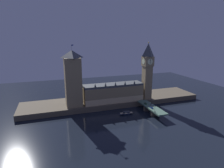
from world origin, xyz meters
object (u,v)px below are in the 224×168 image
pedestrian_near_rail (155,112)px  pedestrian_mid_walk (155,105)px  car_southbound_trail (151,104)px  pedestrian_far_rail (144,104)px  car_northbound_lead (145,103)px  car_northbound_trail (151,107)px  street_lamp_far (141,100)px  street_lamp_near (155,108)px  boat_upstream (126,113)px  victoria_tower (73,79)px  clock_tower (147,69)px

pedestrian_near_rail → pedestrian_mid_walk: pedestrian_mid_walk is taller
car_southbound_trail → pedestrian_far_rail: bearing=158.8°
car_northbound_lead → car_southbound_trail: (4.95, -4.57, -0.02)m
car_southbound_trail → pedestrian_far_rail: pedestrian_far_rail is taller
car_northbound_trail → street_lamp_far: size_ratio=0.77×
car_southbound_trail → street_lamp_near: size_ratio=0.62×
pedestrian_far_rail → pedestrian_mid_walk: bearing=-33.2°
pedestrian_mid_walk → street_lamp_far: 17.16m
pedestrian_near_rail → car_southbound_trail: bearing=70.3°
car_northbound_lead → boat_upstream: size_ratio=0.29×
boat_upstream → pedestrian_near_rail: bearing=-43.4°
street_lamp_far → street_lamp_near: bearing=-90.0°
pedestrian_far_rail → street_lamp_far: street_lamp_far is taller
pedestrian_far_rail → street_lamp_near: (-0.40, -22.48, 3.20)m
pedestrian_far_rail → boat_upstream: size_ratio=0.10×
victoria_tower → street_lamp_near: (73.04, -49.84, -25.38)m
street_lamp_far → boat_upstream: street_lamp_far is taller
boat_upstream → pedestrian_mid_walk: bearing=-7.2°
car_southbound_trail → pedestrian_near_rail: 21.98m
street_lamp_far → pedestrian_mid_walk: bearing=-52.6°
pedestrian_near_rail → pedestrian_mid_walk: bearing=59.9°
car_northbound_trail → boat_upstream: 27.36m
pedestrian_far_rail → street_lamp_near: street_lamp_near is taller
pedestrian_far_rail → victoria_tower: bearing=159.6°
victoria_tower → pedestrian_far_rail: (73.44, -27.36, -28.58)m
clock_tower → victoria_tower: bearing=177.6°
victoria_tower → street_lamp_far: size_ratio=11.17×
street_lamp_far → car_southbound_trail: bearing=-51.5°
pedestrian_mid_walk → boat_upstream: bearing=172.8°
pedestrian_far_rail → car_northbound_trail: bearing=-78.0°
car_northbound_lead → boat_upstream: (-24.87, -4.11, -6.72)m
victoria_tower → clock_tower: bearing=-2.4°
car_northbound_trail → clock_tower: bearing=69.8°
clock_tower → victoria_tower: size_ratio=1.03×
clock_tower → street_lamp_near: size_ratio=10.75×
pedestrian_mid_walk → street_lamp_near: (-10.29, -16.00, 3.06)m
car_southbound_trail → car_northbound_lead: bearing=137.3°
pedestrian_mid_walk → boat_upstream: 33.30m
car_northbound_lead → pedestrian_mid_walk: (7.42, -8.18, 0.34)m
car_northbound_lead → street_lamp_far: 6.77m
clock_tower → pedestrian_mid_walk: clock_tower is taller
car_northbound_trail → street_lamp_near: size_ratio=0.72×
pedestrian_near_rail → pedestrian_mid_walk: 19.74m
pedestrian_mid_walk → pedestrian_far_rail: size_ratio=1.15×
car_southbound_trail → pedestrian_mid_walk: pedestrian_mid_walk is taller
car_southbound_trail → pedestrian_near_rail: pedestrian_near_rail is taller
car_northbound_lead → car_southbound_trail: 6.73m
car_northbound_lead → street_lamp_far: (-2.87, 5.26, 3.14)m
victoria_tower → pedestrian_far_rail: bearing=-20.4°
car_northbound_lead → pedestrian_far_rail: pedestrian_far_rail is taller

